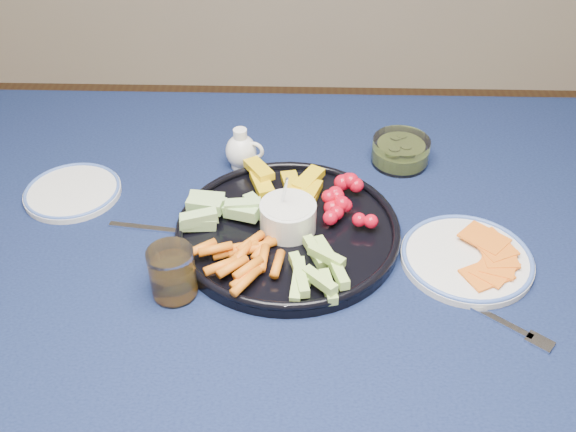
{
  "coord_description": "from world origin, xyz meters",
  "views": [
    {
      "loc": [
        -0.06,
        -0.83,
        1.47
      ],
      "look_at": [
        -0.09,
        0.02,
        0.79
      ],
      "focal_mm": 40.0,
      "sensor_mm": 36.0,
      "label": 1
    }
  ],
  "objects_px": {
    "dining_table": "(336,280)",
    "side_plate_extra": "(73,191)",
    "creamer_pitcher": "(242,151)",
    "crudite_platter": "(286,226)",
    "juice_tumbler": "(173,275)",
    "pickle_bowl": "(400,152)",
    "cheese_plate": "(467,257)"
  },
  "relations": [
    {
      "from": "pickle_bowl",
      "to": "side_plate_extra",
      "type": "distance_m",
      "value": 0.64
    },
    {
      "from": "crudite_platter",
      "to": "dining_table",
      "type": "bearing_deg",
      "value": -10.93
    },
    {
      "from": "crudite_platter",
      "to": "juice_tumbler",
      "type": "relative_size",
      "value": 4.53
    },
    {
      "from": "crudite_platter",
      "to": "cheese_plate",
      "type": "xyz_separation_m",
      "value": [
        0.3,
        -0.06,
        -0.01
      ]
    },
    {
      "from": "dining_table",
      "to": "pickle_bowl",
      "type": "distance_m",
      "value": 0.3
    },
    {
      "from": "pickle_bowl",
      "to": "cheese_plate",
      "type": "relative_size",
      "value": 0.52
    },
    {
      "from": "pickle_bowl",
      "to": "juice_tumbler",
      "type": "distance_m",
      "value": 0.54
    },
    {
      "from": "pickle_bowl",
      "to": "cheese_plate",
      "type": "height_order",
      "value": "pickle_bowl"
    },
    {
      "from": "dining_table",
      "to": "pickle_bowl",
      "type": "relative_size",
      "value": 14.67
    },
    {
      "from": "crudite_platter",
      "to": "cheese_plate",
      "type": "distance_m",
      "value": 0.31
    },
    {
      "from": "juice_tumbler",
      "to": "side_plate_extra",
      "type": "height_order",
      "value": "juice_tumbler"
    },
    {
      "from": "crudite_platter",
      "to": "side_plate_extra",
      "type": "distance_m",
      "value": 0.42
    },
    {
      "from": "crudite_platter",
      "to": "pickle_bowl",
      "type": "distance_m",
      "value": 0.32
    },
    {
      "from": "side_plate_extra",
      "to": "creamer_pitcher",
      "type": "bearing_deg",
      "value": 18.42
    },
    {
      "from": "creamer_pitcher",
      "to": "dining_table",
      "type": "bearing_deg",
      "value": -51.12
    },
    {
      "from": "creamer_pitcher",
      "to": "crudite_platter",
      "type": "bearing_deg",
      "value": -65.83
    },
    {
      "from": "dining_table",
      "to": "side_plate_extra",
      "type": "xyz_separation_m",
      "value": [
        -0.49,
        0.12,
        0.1
      ]
    },
    {
      "from": "dining_table",
      "to": "juice_tumbler",
      "type": "relative_size",
      "value": 19.56
    },
    {
      "from": "pickle_bowl",
      "to": "crudite_platter",
      "type": "bearing_deg",
      "value": -133.22
    },
    {
      "from": "creamer_pitcher",
      "to": "juice_tumbler",
      "type": "relative_size",
      "value": 0.99
    },
    {
      "from": "dining_table",
      "to": "cheese_plate",
      "type": "relative_size",
      "value": 7.69
    },
    {
      "from": "pickle_bowl",
      "to": "cheese_plate",
      "type": "bearing_deg",
      "value": -74.66
    },
    {
      "from": "dining_table",
      "to": "side_plate_extra",
      "type": "bearing_deg",
      "value": 165.85
    },
    {
      "from": "crudite_platter",
      "to": "pickle_bowl",
      "type": "height_order",
      "value": "crudite_platter"
    },
    {
      "from": "side_plate_extra",
      "to": "juice_tumbler",
      "type": "bearing_deg",
      "value": -46.63
    },
    {
      "from": "creamer_pitcher",
      "to": "pickle_bowl",
      "type": "height_order",
      "value": "creamer_pitcher"
    },
    {
      "from": "dining_table",
      "to": "juice_tumbler",
      "type": "height_order",
      "value": "juice_tumbler"
    },
    {
      "from": "crudite_platter",
      "to": "juice_tumbler",
      "type": "xyz_separation_m",
      "value": [
        -0.17,
        -0.14,
        0.01
      ]
    },
    {
      "from": "cheese_plate",
      "to": "juice_tumbler",
      "type": "xyz_separation_m",
      "value": [
        -0.47,
        -0.08,
        0.03
      ]
    },
    {
      "from": "creamer_pitcher",
      "to": "pickle_bowl",
      "type": "xyz_separation_m",
      "value": [
        0.31,
        0.02,
        -0.01
      ]
    },
    {
      "from": "dining_table",
      "to": "pickle_bowl",
      "type": "xyz_separation_m",
      "value": [
        0.13,
        0.25,
        0.11
      ]
    },
    {
      "from": "cheese_plate",
      "to": "creamer_pitcher",
      "type": "bearing_deg",
      "value": 145.81
    }
  ]
}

